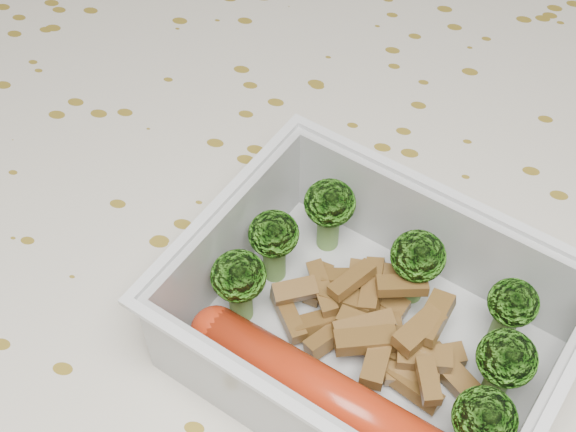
# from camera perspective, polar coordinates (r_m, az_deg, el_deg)

# --- Properties ---
(dining_table) EXTENTS (1.40, 0.90, 0.75)m
(dining_table) POSITION_cam_1_polar(r_m,az_deg,el_deg) (0.47, -1.19, -9.29)
(dining_table) COLOR brown
(dining_table) RESTS_ON ground
(tablecloth) EXTENTS (1.46, 0.96, 0.19)m
(tablecloth) POSITION_cam_1_polar(r_m,az_deg,el_deg) (0.43, -1.31, -6.05)
(tablecloth) COLOR beige
(tablecloth) RESTS_ON dining_table
(lunch_container) EXTENTS (0.20, 0.17, 0.06)m
(lunch_container) POSITION_cam_1_polar(r_m,az_deg,el_deg) (0.35, 5.76, -8.30)
(lunch_container) COLOR silver
(lunch_container) RESTS_ON tablecloth
(broccoli_florets) EXTENTS (0.14, 0.11, 0.04)m
(broccoli_florets) POSITION_cam_1_polar(r_m,az_deg,el_deg) (0.35, 7.27, -5.64)
(broccoli_florets) COLOR #608C3F
(broccoli_florets) RESTS_ON lunch_container
(meat_pile) EXTENTS (0.10, 0.07, 0.03)m
(meat_pile) POSITION_cam_1_polar(r_m,az_deg,el_deg) (0.36, 6.47, -7.71)
(meat_pile) COLOR brown
(meat_pile) RESTS_ON lunch_container
(sausage) EXTENTS (0.14, 0.06, 0.02)m
(sausage) POSITION_cam_1_polar(r_m,az_deg,el_deg) (0.34, 3.23, -12.91)
(sausage) COLOR #AB290F
(sausage) RESTS_ON lunch_container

